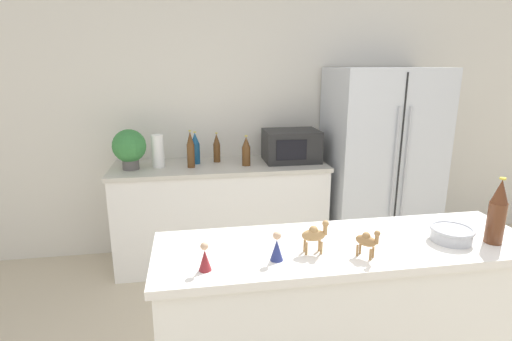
% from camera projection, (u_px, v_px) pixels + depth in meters
% --- Properties ---
extents(wall_back, '(8.00, 0.06, 2.55)m').
position_uv_depth(wall_back, '(254.00, 117.00, 3.76)').
color(wall_back, silver).
rests_on(wall_back, ground_plane).
extents(back_counter, '(1.85, 0.63, 0.91)m').
position_uv_depth(back_counter, '(221.00, 213.00, 3.60)').
color(back_counter, white).
rests_on(back_counter, ground_plane).
extents(refrigerator, '(0.96, 0.71, 1.73)m').
position_uv_depth(refrigerator, '(380.00, 164.00, 3.67)').
color(refrigerator, silver).
rests_on(refrigerator, ground_plane).
extents(bar_counter, '(1.68, 0.51, 0.99)m').
position_uv_depth(bar_counter, '(341.00, 340.00, 1.88)').
color(bar_counter, silver).
rests_on(bar_counter, ground_plane).
extents(potted_plant, '(0.27, 0.27, 0.33)m').
position_uv_depth(potted_plant, '(129.00, 147.00, 3.27)').
color(potted_plant, '#595451').
rests_on(potted_plant, back_counter).
extents(paper_towel_roll, '(0.10, 0.10, 0.28)m').
position_uv_depth(paper_towel_roll, '(158.00, 151.00, 3.35)').
color(paper_towel_roll, white).
rests_on(paper_towel_roll, back_counter).
extents(microwave, '(0.48, 0.37, 0.28)m').
position_uv_depth(microwave, '(291.00, 146.00, 3.57)').
color(microwave, black).
rests_on(microwave, back_counter).
extents(back_bottle_0, '(0.06, 0.06, 0.26)m').
position_uv_depth(back_bottle_0, '(217.00, 148.00, 3.54)').
color(back_bottle_0, brown).
rests_on(back_bottle_0, back_counter).
extents(back_bottle_1, '(0.06, 0.06, 0.32)m').
position_uv_depth(back_bottle_1, '(191.00, 150.00, 3.34)').
color(back_bottle_1, brown).
rests_on(back_bottle_1, back_counter).
extents(back_bottle_2, '(0.08, 0.08, 0.28)m').
position_uv_depth(back_bottle_2, '(195.00, 148.00, 3.48)').
color(back_bottle_2, navy).
rests_on(back_bottle_2, back_counter).
extents(back_bottle_3, '(0.07, 0.07, 0.26)m').
position_uv_depth(back_bottle_3, '(246.00, 151.00, 3.41)').
color(back_bottle_3, brown).
rests_on(back_bottle_3, back_counter).
extents(wine_bottle, '(0.07, 0.07, 0.30)m').
position_uv_depth(wine_bottle, '(497.00, 212.00, 1.72)').
color(wine_bottle, '#562D19').
rests_on(wine_bottle, bar_counter).
extents(fruit_bowl, '(0.19, 0.19, 0.06)m').
position_uv_depth(fruit_bowl, '(452.00, 234.00, 1.76)').
color(fruit_bowl, '#B7BABF').
rests_on(fruit_bowl, bar_counter).
extents(camel_figurine, '(0.11, 0.06, 0.14)m').
position_uv_depth(camel_figurine, '(315.00, 234.00, 1.64)').
color(camel_figurine, '#A87F4C').
rests_on(camel_figurine, bar_counter).
extents(camel_figurine_second, '(0.09, 0.10, 0.13)m').
position_uv_depth(camel_figurine_second, '(367.00, 240.00, 1.60)').
color(camel_figurine_second, olive).
rests_on(camel_figurine_second, bar_counter).
extents(wise_man_figurine_crimson, '(0.05, 0.05, 0.12)m').
position_uv_depth(wise_man_figurine_crimson, '(277.00, 248.00, 1.58)').
color(wise_man_figurine_crimson, navy).
rests_on(wise_man_figurine_crimson, bar_counter).
extents(wise_man_figurine_purple, '(0.05, 0.05, 0.12)m').
position_uv_depth(wise_man_figurine_purple, '(205.00, 258.00, 1.50)').
color(wise_man_figurine_purple, maroon).
rests_on(wise_man_figurine_purple, bar_counter).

